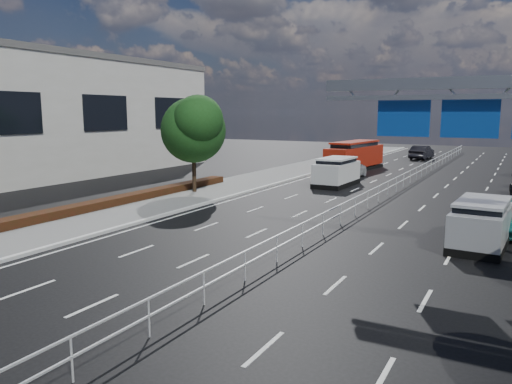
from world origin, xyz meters
The scene contains 12 objects.
ground centered at (0.00, 0.00, 0.00)m, with size 160.00×160.00×0.00m, color black.
median_fence centered at (0.00, 22.50, 0.53)m, with size 0.05×85.00×1.02m.
hedge_near centered at (-13.30, 5.00, 0.36)m, with size 1.00×36.00×0.44m, color black.
overhead_gantry centered at (6.74, 10.05, 5.61)m, with size 10.24×0.38×7.45m.
near_building centered at (-30.00, 18.00, 5.00)m, with size 12.00×38.00×10.00m, color beige.
near_tree_back centered at (-11.94, 17.97, 4.61)m, with size 4.84×4.51×6.69m.
white_minivan centered at (-4.66, 26.22, 1.06)m, with size 2.27×5.02×2.16m.
red_bus centered at (-6.56, 36.86, 1.47)m, with size 3.21×9.61×2.82m.
near_car_silver centered at (-5.27, 31.11, 0.86)m, with size 2.04×5.06×1.72m, color #B0B3B8.
near_car_dark centered at (-3.04, 51.98, 0.82)m, with size 1.74×5.00×1.65m, color black.
silver_minivan centered at (6.50, 12.46, 0.97)m, with size 2.27×4.83×1.96m.
parked_car_teal centered at (7.23, 15.91, 0.77)m, with size 2.55×5.53×1.54m, color #186B6D.
Camera 1 is at (7.90, -9.82, 5.53)m, focal length 35.00 mm.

